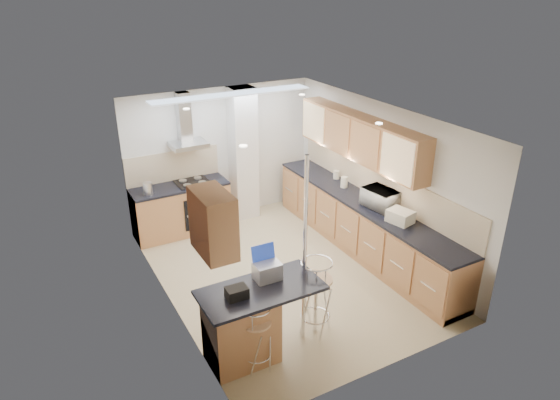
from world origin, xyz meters
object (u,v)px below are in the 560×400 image
bar_stool_near (257,338)px  microwave (380,199)px  bar_stool_end (316,297)px  laptop (267,271)px  bread_bin (400,216)px

bar_stool_near → microwave: bearing=12.4°
microwave → bar_stool_end: microwave is taller
bar_stool_near → bar_stool_end: size_ratio=0.83×
microwave → bar_stool_end: size_ratio=0.52×
laptop → bread_bin: (2.46, 0.43, -0.03)m
laptop → bar_stool_end: (0.63, -0.12, -0.52)m
microwave → bread_bin: (-0.07, -0.56, -0.06)m
bar_stool_near → bread_bin: bread_bin is taller
laptop → bread_bin: bearing=11.3°
bar_stool_end → bread_bin: 1.97m
microwave → bar_stool_near: microwave is taller
laptop → bar_stool_near: size_ratio=0.36×
microwave → laptop: bearing=104.0°
bar_stool_near → bread_bin: size_ratio=2.46×
bar_stool_near → bar_stool_end: (0.97, 0.25, 0.09)m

